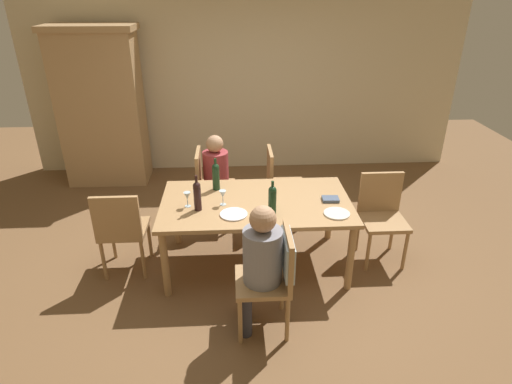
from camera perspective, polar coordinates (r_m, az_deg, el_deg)
The scene contains 19 objects.
ground_plane at distance 4.57m, azimuth 0.00°, elevation -9.44°, with size 10.00×10.00×0.00m, color brown.
rear_room_partition at distance 6.57m, azimuth -1.41°, elevation 14.63°, with size 6.40×0.12×2.70m, color beige.
armoire_cabinet at distance 6.44m, azimuth -19.89°, elevation 10.58°, with size 1.18×0.62×2.18m.
dining_table at distance 4.22m, azimuth 0.00°, elevation -2.13°, with size 1.85×1.05×0.73m.
chair_far_left at distance 5.09m, azimuth -6.27°, elevation 1.29°, with size 0.44×0.44×0.92m.
chair_near at distance 3.49m, azimuth 2.93°, elevation -10.03°, with size 0.46×0.44×0.92m.
chair_far_right at distance 5.11m, azimuth 3.12°, elevation 1.52°, with size 0.44×0.44×0.92m.
chair_left_end at distance 4.34m, azimuth -17.50°, elevation -4.51°, with size 0.44×0.44×0.92m.
chair_right_end at distance 4.61m, azimuth 16.41°, elevation -2.47°, with size 0.44×0.44×0.92m.
person_woman_host at distance 5.04m, azimuth -5.05°, elevation 2.47°, with size 0.34×0.30×1.11m.
person_man_bearded at distance 3.44m, azimuth 0.44°, elevation -9.19°, with size 0.36×0.32×1.15m.
wine_bottle_tall_green at distance 4.38m, azimuth -5.37°, elevation 2.18°, with size 0.08×0.08×0.34m.
wine_bottle_dark_red at distance 3.91m, azimuth 2.19°, elevation -0.92°, with size 0.08×0.08×0.32m.
wine_bottle_short_olive at distance 3.99m, azimuth -7.83°, elevation -0.40°, with size 0.07×0.07×0.35m.
wine_glass_near_left at distance 4.09m, azimuth -9.16°, elevation -0.58°, with size 0.07×0.07×0.15m.
wine_glass_centre at distance 4.08m, azimuth -4.45°, elevation -0.36°, with size 0.07×0.07×0.15m.
dinner_plate_host at distance 4.02m, azimuth 10.72°, elevation -2.83°, with size 0.24×0.24×0.01m, color silver.
dinner_plate_guest_left at distance 3.94m, azimuth -2.99°, elevation -2.98°, with size 0.26×0.26×0.01m, color white.
folded_napkin at distance 4.25m, azimuth 9.90°, elevation -0.94°, with size 0.16×0.12×0.03m, color #4C5B75.
Camera 1 is at (-0.21, -3.71, 2.65)m, focal length 30.02 mm.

